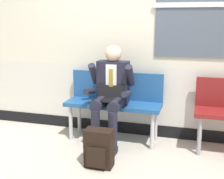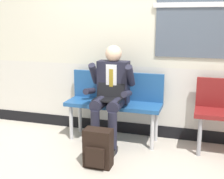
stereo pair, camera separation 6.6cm
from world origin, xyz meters
The scene contains 5 objects.
ground_plane centered at (0.00, 0.00, 0.00)m, with size 18.00×18.00×0.00m, color #B2A899.
station_wall centered at (0.02, 0.78, 1.32)m, with size 5.75×0.17×2.65m.
bench_with_person centered at (-0.08, 0.50, 0.56)m, with size 1.26×0.42×0.90m.
person_seated centered at (-0.08, 0.31, 0.69)m, with size 0.57×0.70×1.28m.
backpack centered at (-0.03, -0.33, 0.21)m, with size 0.31×0.21×0.43m.
Camera 1 is at (0.97, -3.23, 1.60)m, focal length 48.23 mm.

